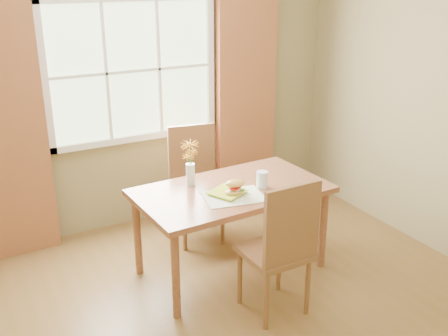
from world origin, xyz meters
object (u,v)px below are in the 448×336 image
dining_table (232,197)px  chair_near (282,244)px  water_glass (262,180)px  flower_vase (190,159)px  chair_far (195,178)px  croissant_sandwich (235,187)px

dining_table → chair_near: chair_near is taller
dining_table → water_glass: (0.22, -0.11, 0.14)m
chair_near → flower_vase: (-0.25, 0.93, 0.38)m
chair_near → water_glass: size_ratio=7.71×
dining_table → water_glass: 0.28m
chair_near → chair_far: size_ratio=1.00×
water_glass → chair_near: bearing=-109.6°
dining_table → flower_vase: bearing=136.3°
chair_near → water_glass: chair_near is taller
dining_table → flower_vase: flower_vase is taller
croissant_sandwich → flower_vase: 0.45m
dining_table → chair_far: (0.02, 0.71, -0.09)m
croissant_sandwich → chair_far: bearing=98.0°
chair_far → flower_vase: flower_vase is taller
dining_table → chair_near: bearing=-92.4°
chair_near → croissant_sandwich: (-0.06, 0.56, 0.23)m
chair_far → water_glass: size_ratio=7.68×
chair_far → flower_vase: 0.68m
chair_near → water_glass: bearing=69.5°
croissant_sandwich → water_glass: bearing=21.8°
croissant_sandwich → water_glass: size_ratio=1.27×
dining_table → chair_far: 0.71m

